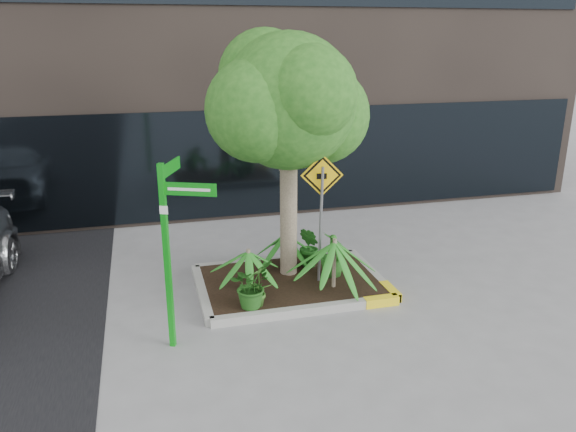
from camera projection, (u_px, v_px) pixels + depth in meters
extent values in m
plane|color=gray|center=(284.00, 295.00, 9.89)|extent=(80.00, 80.00, 0.00)
cube|color=#9E9E99|center=(276.00, 261.00, 11.20)|extent=(3.20, 0.15, 0.15)
cube|color=#9E9E99|center=(308.00, 311.00, 9.18)|extent=(3.20, 0.15, 0.15)
cube|color=#9E9E99|center=(202.00, 293.00, 9.80)|extent=(0.15, 2.20, 0.15)
cube|color=#9E9E99|center=(372.00, 274.00, 10.58)|extent=(0.15, 2.20, 0.15)
cube|color=yellow|center=(381.00, 301.00, 9.50)|extent=(0.60, 0.17, 0.15)
cube|color=black|center=(290.00, 281.00, 10.18)|extent=(3.05, 2.05, 0.06)
cylinder|color=tan|center=(289.00, 205.00, 10.07)|extent=(0.31, 0.31, 2.91)
cylinder|color=tan|center=(294.00, 147.00, 9.77)|extent=(0.55, 0.16, 0.94)
sphere|color=#215919|center=(289.00, 102.00, 9.50)|extent=(2.33, 2.33, 2.33)
sphere|color=#215919|center=(321.00, 115.00, 10.03)|extent=(1.74, 1.74, 1.74)
sphere|color=#215919|center=(257.00, 110.00, 9.21)|extent=(1.74, 1.74, 1.74)
sphere|color=#215919|center=(310.00, 93.00, 8.96)|extent=(1.55, 1.55, 1.55)
sphere|color=#215919|center=(265.00, 76.00, 9.76)|extent=(1.65, 1.65, 1.65)
cylinder|color=tan|center=(334.00, 263.00, 9.75)|extent=(0.07, 0.07, 0.89)
cylinder|color=tan|center=(249.00, 269.00, 9.70)|extent=(0.07, 0.07, 0.73)
cylinder|color=tan|center=(285.00, 249.00, 10.73)|extent=(0.07, 0.07, 0.66)
imported|color=#1D5017|center=(251.00, 285.00, 9.05)|extent=(0.95, 0.95, 0.75)
imported|color=#297121|center=(333.00, 254.00, 10.24)|extent=(0.52, 0.52, 0.82)
imported|color=#30631E|center=(259.00, 284.00, 9.09)|extent=(0.55, 0.55, 0.75)
imported|color=#1C5719|center=(310.00, 247.00, 10.59)|extent=(0.50, 0.50, 0.81)
cube|color=#0D9816|center=(167.00, 259.00, 7.88)|extent=(0.10, 0.10, 2.75)
cube|color=#0D9816|center=(189.00, 189.00, 7.51)|extent=(0.72, 0.32, 0.18)
cube|color=#0D9816|center=(170.00, 168.00, 7.85)|extent=(0.32, 0.72, 0.18)
cube|color=white|center=(189.00, 190.00, 7.49)|extent=(0.54, 0.23, 0.04)
cube|color=white|center=(169.00, 168.00, 7.84)|extent=(0.23, 0.54, 0.04)
cube|color=white|center=(164.00, 210.00, 7.61)|extent=(0.11, 0.05, 0.12)
cylinder|color=slate|center=(321.00, 226.00, 9.67)|extent=(0.10, 0.30, 2.15)
cube|color=yellow|center=(322.00, 175.00, 9.37)|extent=(0.72, 0.14, 0.72)
cube|color=black|center=(322.00, 175.00, 9.36)|extent=(0.64, 0.11, 0.64)
cube|color=yellow|center=(322.00, 175.00, 9.35)|extent=(0.54, 0.09, 0.55)
cube|color=black|center=(322.00, 176.00, 9.35)|extent=(0.17, 0.03, 0.10)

